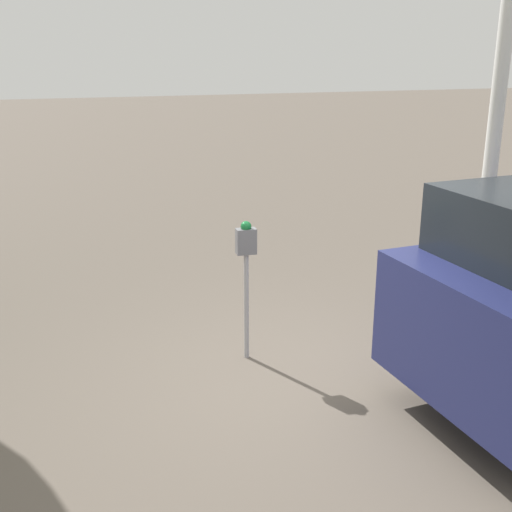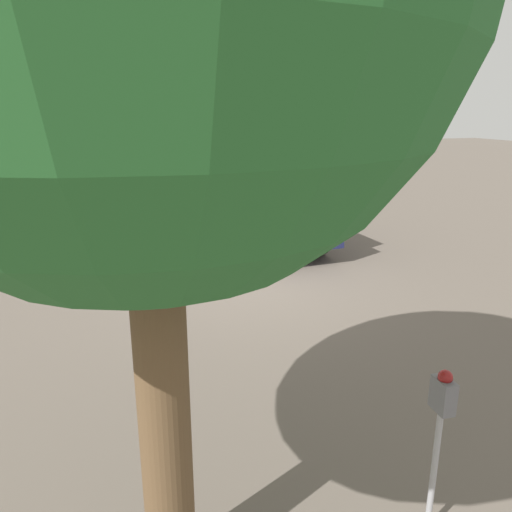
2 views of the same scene
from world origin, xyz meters
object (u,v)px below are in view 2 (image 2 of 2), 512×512
parking_meter_near (220,237)px  parked_van (262,199)px  parking_meter_far (441,416)px  lamp_post (150,165)px

parking_meter_near → parked_van: (3.35, -1.93, 0.01)m
parking_meter_far → parked_van: (9.08, -1.65, 0.04)m
lamp_post → parking_meter_far: bearing=-173.5°
parking_meter_near → lamp_post: lamp_post is taller
lamp_post → parked_van: lamp_post is taller
lamp_post → parked_van: bearing=-92.8°
parking_meter_far → lamp_post: size_ratio=0.26×
parking_meter_far → lamp_post: (9.21, 1.05, 0.97)m
parking_meter_near → parked_van: 3.86m
parking_meter_far → parking_meter_near: bearing=7.0°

